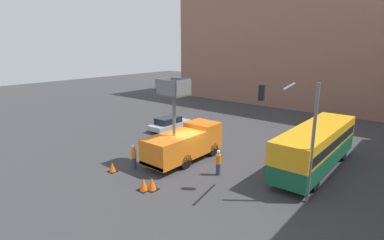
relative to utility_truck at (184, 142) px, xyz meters
name	(u,v)px	position (x,y,z in m)	size (l,w,h in m)	color
ground_plane	(190,163)	(0.71, -0.13, -1.52)	(120.00, 120.00, 0.00)	#38383A
building_backdrop_far	(322,39)	(0.71, 28.43, 7.93)	(44.00, 10.00, 18.90)	#936651
utility_truck	(184,142)	(0.00, 0.00, 0.00)	(2.43, 6.77, 6.39)	orange
city_bus	(316,145)	(8.25, 4.65, 0.34)	(2.54, 10.53, 3.14)	#145638
traffic_light_pole	(295,123)	(8.53, -0.47, 3.00)	(3.16, 2.91, 6.80)	slate
road_worker_near_truck	(134,157)	(-1.78, -3.49, -0.62)	(0.38, 0.38, 1.81)	navy
road_worker_directing	(218,163)	(3.52, -0.52, -0.62)	(0.38, 0.38, 1.81)	navy
traffic_cone_near_truck	(112,167)	(-2.50, -4.84, -1.20)	(0.60, 0.60, 0.69)	black
traffic_cone_mid_road	(152,184)	(1.64, -4.91, -1.15)	(0.70, 0.70, 0.79)	black
traffic_cone_far_side	(144,185)	(1.30, -5.29, -1.15)	(0.69, 0.69, 0.79)	black
parked_car_curbside	(169,123)	(-6.93, 5.50, -0.81)	(1.83, 4.76, 1.39)	#A8A8B2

